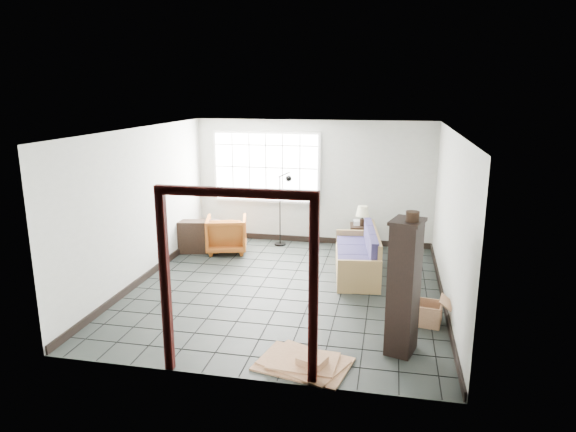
% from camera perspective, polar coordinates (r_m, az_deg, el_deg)
% --- Properties ---
extents(ground, '(5.50, 5.50, 0.00)m').
position_cam_1_polar(ground, '(8.56, -0.14, -8.10)').
color(ground, black).
rests_on(ground, ground).
extents(room_shell, '(5.02, 5.52, 2.61)m').
position_cam_1_polar(room_shell, '(8.11, -0.10, 3.05)').
color(room_shell, '#A9ADA6').
rests_on(room_shell, ground).
extents(window_panel, '(2.32, 0.08, 1.52)m').
position_cam_1_polar(window_panel, '(10.91, -2.43, 5.43)').
color(window_panel, silver).
rests_on(window_panel, ground).
extents(doorway_trim, '(1.80, 0.08, 2.20)m').
position_cam_1_polar(doorway_trim, '(5.62, -5.74, -5.11)').
color(doorway_trim, black).
rests_on(doorway_trim, ground).
extents(futon_sofa, '(0.93, 1.94, 0.83)m').
position_cam_1_polar(futon_sofa, '(9.19, 7.99, -4.66)').
color(futon_sofa, olive).
rests_on(futon_sofa, ground).
extents(armchair, '(0.94, 0.91, 0.80)m').
position_cam_1_polar(armchair, '(10.41, -6.84, -1.82)').
color(armchair, '#985516').
rests_on(armchair, ground).
extents(side_table, '(0.52, 0.52, 0.52)m').
position_cam_1_polar(side_table, '(10.55, 8.21, -1.48)').
color(side_table, black).
rests_on(side_table, ground).
extents(table_lamp, '(0.31, 0.31, 0.41)m').
position_cam_1_polar(table_lamp, '(10.40, 8.29, 0.43)').
color(table_lamp, black).
rests_on(table_lamp, side_table).
extents(projector, '(0.27, 0.22, 0.09)m').
position_cam_1_polar(projector, '(10.53, 7.96, -0.74)').
color(projector, silver).
rests_on(projector, side_table).
extents(floor_lamp, '(0.42, 0.34, 1.58)m').
position_cam_1_polar(floor_lamp, '(10.60, -0.44, 1.04)').
color(floor_lamp, black).
rests_on(floor_lamp, ground).
extents(console_shelf, '(0.88, 0.47, 0.65)m').
position_cam_1_polar(console_shelf, '(10.48, -9.95, -2.27)').
color(console_shelf, black).
rests_on(console_shelf, ground).
extents(tall_shelf, '(0.48, 0.55, 1.71)m').
position_cam_1_polar(tall_shelf, '(6.47, 12.76, -7.63)').
color(tall_shelf, black).
rests_on(tall_shelf, ground).
extents(pot, '(0.19, 0.19, 0.12)m').
position_cam_1_polar(pot, '(6.14, 13.66, -0.03)').
color(pot, black).
rests_on(pot, tall_shelf).
extents(open_box, '(0.79, 0.48, 0.42)m').
position_cam_1_polar(open_box, '(7.58, 14.89, -10.34)').
color(open_box, '#9C694B').
rests_on(open_box, ground).
extents(cardboard_pile, '(1.21, 1.01, 0.16)m').
position_cam_1_polar(cardboard_pile, '(6.36, 1.86, -15.93)').
color(cardboard_pile, '#9C694B').
rests_on(cardboard_pile, ground).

